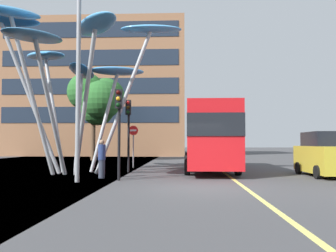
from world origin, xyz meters
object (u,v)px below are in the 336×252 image
leaf_sculpture (67,52)px  pedestrian (102,159)px  car_parked_mid (326,155)px  red_bus (209,135)px  traffic_light_kerb_near (119,115)px  street_lamp (87,55)px  no_entry_sign (133,140)px  traffic_light_kerb_far (128,120)px

leaf_sculpture → pedestrian: leaf_sculpture is taller
leaf_sculpture → car_parked_mid: leaf_sculpture is taller
pedestrian → red_bus: bearing=41.6°
leaf_sculpture → traffic_light_kerb_near: 5.93m
car_parked_mid → street_lamp: size_ratio=0.52×
car_parked_mid → no_entry_sign: 11.30m
leaf_sculpture → traffic_light_kerb_far: bearing=15.9°
red_bus → leaf_sculpture: size_ratio=0.90×
street_lamp → pedestrian: bearing=81.7°
traffic_light_kerb_far → car_parked_mid: size_ratio=0.91×
traffic_light_kerb_far → no_entry_sign: bearing=93.5°
red_bus → street_lamp: size_ratio=1.24×
traffic_light_kerb_near → car_parked_mid: traffic_light_kerb_near is taller
leaf_sculpture → traffic_light_kerb_far: size_ratio=2.93×
red_bus → pedestrian: red_bus is taller
traffic_light_kerb_near → no_entry_sign: (-0.46, 7.73, -0.99)m
traffic_light_kerb_far → pedestrian: 3.76m
red_bus → car_parked_mid: (5.31, -3.23, -1.06)m
red_bus → car_parked_mid: size_ratio=2.40×
red_bus → no_entry_sign: red_bus is taller
street_lamp → leaf_sculpture: bearing=118.7°
no_entry_sign → street_lamp: bearing=-95.1°
street_lamp → car_parked_mid: bearing=15.8°
car_parked_mid → street_lamp: bearing=-164.2°
red_bus → pedestrian: 6.96m
traffic_light_kerb_near → no_entry_sign: traffic_light_kerb_near is taller
traffic_light_kerb_far → street_lamp: bearing=-101.2°
red_bus → street_lamp: 8.82m
traffic_light_kerb_far → red_bus: bearing=17.7°
traffic_light_kerb_far → no_entry_sign: 3.63m
traffic_light_kerb_near → pedestrian: traffic_light_kerb_near is taller
leaf_sculpture → no_entry_sign: bearing=56.3°
leaf_sculpture → pedestrian: size_ratio=6.57×
leaf_sculpture → street_lamp: (2.17, -3.96, -1.11)m
red_bus → traffic_light_kerb_far: size_ratio=2.63×
traffic_light_kerb_near → car_parked_mid: size_ratio=0.90×
red_bus → no_entry_sign: 5.08m
red_bus → no_entry_sign: (-4.63, 2.07, -0.28)m
leaf_sculpture → no_entry_sign: size_ratio=4.25×
car_parked_mid → leaf_sculpture: bearing=175.8°
street_lamp → no_entry_sign: 9.03m
traffic_light_kerb_near → leaf_sculpture: bearing=135.1°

